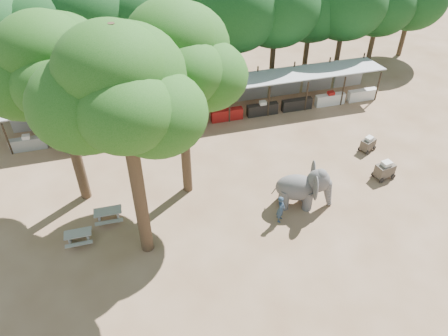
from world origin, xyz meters
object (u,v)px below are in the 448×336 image
object	(u,v)px
elephant	(304,187)
cart_back	(368,144)
yard_tree_back	(176,57)
yard_tree_center	(119,91)
picnic_table_far	(108,214)
picnic_table_near	(78,236)
yard_tree_left	(50,69)
handler	(281,209)
cart_front	(385,170)

from	to	relation	value
elephant	cart_back	world-z (taller)	elephant
yard_tree_back	yard_tree_center	bearing A→B (deg)	-126.86
picnic_table_far	picnic_table_near	bearing A→B (deg)	-142.52
yard_tree_left	picnic_table_near	distance (m)	8.65
handler	picnic_table_near	world-z (taller)	handler
handler	picnic_table_near	bearing A→B (deg)	116.14
yard_tree_center	picnic_table_near	xyz separation A→B (m)	(-3.31, 1.16, -8.75)
yard_tree_back	handler	world-z (taller)	yard_tree_back
yard_tree_back	cart_back	bearing A→B (deg)	2.33
picnic_table_near	cart_back	distance (m)	19.31
yard_tree_back	picnic_table_far	xyz separation A→B (m)	(-4.68, -1.62, -8.05)
yard_tree_back	cart_back	distance (m)	15.03
picnic_table_far	cart_front	size ratio (longest dim) A/B	1.11
picnic_table_near	elephant	bearing A→B (deg)	-1.70
picnic_table_far	cart_front	world-z (taller)	cart_front
handler	picnic_table_far	size ratio (longest dim) A/B	1.12
yard_tree_center	cart_back	distance (m)	18.50
yard_tree_left	yard_tree_center	xyz separation A→B (m)	(3.00, -5.00, 1.01)
yard_tree_back	yard_tree_left	bearing A→B (deg)	170.54
yard_tree_back	picnic_table_far	bearing A→B (deg)	-160.87
yard_tree_center	handler	size ratio (longest dim) A/B	7.00
yard_tree_left	elephant	bearing A→B (deg)	-19.01
picnic_table_near	cart_front	distance (m)	18.53
yard_tree_left	picnic_table_near	bearing A→B (deg)	-94.62
yard_tree_center	yard_tree_back	bearing A→B (deg)	53.14
yard_tree_center	picnic_table_far	size ratio (longest dim) A/B	7.86
picnic_table_near	picnic_table_far	world-z (taller)	picnic_table_far
yard_tree_left	picnic_table_far	size ratio (longest dim) A/B	7.19
yard_tree_left	yard_tree_center	size ratio (longest dim) A/B	0.92
yard_tree_center	cart_front	world-z (taller)	yard_tree_center
handler	picnic_table_near	distance (m)	10.97
elephant	picnic_table_far	distance (m)	11.12
yard_tree_left	cart_back	world-z (taller)	yard_tree_left
picnic_table_far	cart_front	xyz separation A→B (m)	(16.89, -0.72, 0.11)
picnic_table_near	picnic_table_far	bearing A→B (deg)	36.73
yard_tree_center	handler	distance (m)	11.27
picnic_table_far	yard_tree_back	bearing A→B (deg)	20.00
yard_tree_left	cart_front	distance (m)	20.01
yard_tree_left	cart_back	size ratio (longest dim) A/B	8.54
yard_tree_back	picnic_table_near	world-z (taller)	yard_tree_back
yard_tree_left	yard_tree_back	bearing A→B (deg)	-9.46
handler	yard_tree_back	bearing A→B (deg)	80.84
cart_front	yard_tree_left	bearing A→B (deg)	159.49
elephant	picnic_table_near	distance (m)	12.64
elephant	picnic_table_near	size ratio (longest dim) A/B	2.51
elephant	cart_back	size ratio (longest dim) A/B	2.71
elephant	handler	xyz separation A→B (m)	(-1.72, -0.90, -0.44)
yard_tree_left	yard_tree_back	xyz separation A→B (m)	(6.00, -1.00, 0.34)
picnic_table_far	cart_back	size ratio (longest dim) A/B	1.19
cart_front	cart_back	size ratio (longest dim) A/B	1.07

